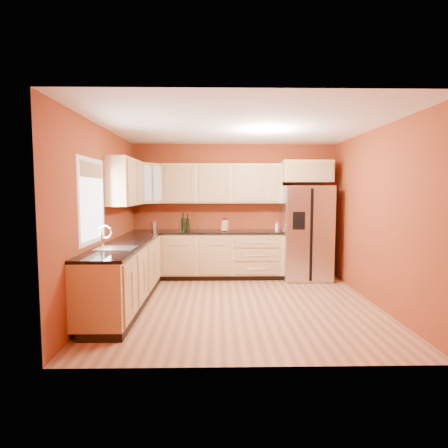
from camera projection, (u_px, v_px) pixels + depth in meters
The scene contains 23 objects.
floor at pixel (240, 304), 5.57m from camera, with size 4.00×4.00×0.00m, color brown.
ceiling at pixel (241, 126), 5.34m from camera, with size 4.00×4.00×0.00m, color white.
wall_back at pixel (234, 210), 7.45m from camera, with size 4.00×0.04×2.60m, color maroon.
wall_front at pixel (254, 232), 3.46m from camera, with size 4.00×0.04×2.60m, color maroon.
wall_left at pixel (103, 217), 5.42m from camera, with size 0.04×4.00×2.60m, color maroon.
wall_right at pixel (376, 217), 5.49m from camera, with size 0.04×4.00×2.60m, color maroon.
base_cabinets_back at pixel (206, 256), 7.21m from camera, with size 2.90×0.60×0.88m, color tan.
base_cabinets_left at pixel (125, 276), 5.50m from camera, with size 0.60×2.80×0.88m, color tan.
countertop_back at pixel (206, 232), 7.16m from camera, with size 2.90×0.62×0.04m, color black.
countertop_left at pixel (125, 245), 5.46m from camera, with size 0.62×2.80×0.04m, color black.
upper_cabinets_back at pixel (222, 184), 7.23m from camera, with size 2.30×0.33×0.75m, color tan.
upper_cabinets_left at pixel (126, 182), 6.10m from camera, with size 0.33×1.35×0.75m, color tan.
corner_upper_cabinet at pixel (147, 183), 7.04m from camera, with size 0.62×0.33×0.75m, color tan.
over_fridge_cabinet at pixel (306, 172), 7.11m from camera, with size 0.92×0.60×0.40m, color tan.
refrigerator at pixel (306, 233), 7.14m from camera, with size 0.90×0.75×1.78m, color silver.
window at pixel (92, 201), 4.90m from camera, with size 0.03×0.90×1.00m, color white.
sink_faucet at pixel (115, 237), 4.94m from camera, with size 0.50×0.42×0.30m, color white, non-canonical shape.
canister_left at pixel (182, 226), 7.13m from camera, with size 0.13×0.13×0.21m, color silver.
canister_right at pixel (154, 226), 7.16m from camera, with size 0.11×0.11×0.18m, color silver.
wine_bottle_a at pixel (183, 222), 7.06m from camera, with size 0.08×0.08×0.35m, color black, non-canonical shape.
wine_bottle_b at pixel (188, 222), 7.07m from camera, with size 0.08×0.08×0.34m, color black, non-canonical shape.
knife_block at pixel (225, 226), 7.12m from camera, with size 0.10×0.09×0.21m, color #AB7A53.
soap_dispenser at pixel (277, 227), 7.15m from camera, with size 0.06×0.06×0.17m, color silver.
Camera 1 is at (-0.35, -5.44, 1.68)m, focal length 30.00 mm.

